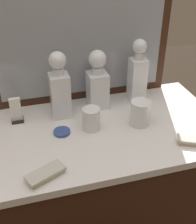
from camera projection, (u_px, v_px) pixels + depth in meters
dresser at (98, 202)px, 1.45m from camera, size 1.06×0.58×0.90m
dresser_mirror at (80, 14)px, 1.22m from camera, size 0.83×0.03×0.80m
crystal_decanter_far_right at (97, 85)px, 1.31m from camera, size 0.09×0.09×0.27m
crystal_decanter_right at (60, 91)px, 1.23m from camera, size 0.08×0.08×0.29m
crystal_decanter_rear at (137, 77)px, 1.34m from camera, size 0.07×0.07×0.30m
crystal_tumbler_center at (91, 120)px, 1.19m from camera, size 0.07×0.07×0.09m
crystal_tumbler_left at (140, 114)px, 1.21m from camera, size 0.08×0.08×0.11m
silver_brush_left at (46, 174)px, 0.97m from camera, size 0.14×0.11×0.02m
porcelain_dish at (62, 132)px, 1.18m from camera, size 0.07×0.07×0.01m
napkin_holder at (16, 112)px, 1.23m from camera, size 0.05×0.05×0.11m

